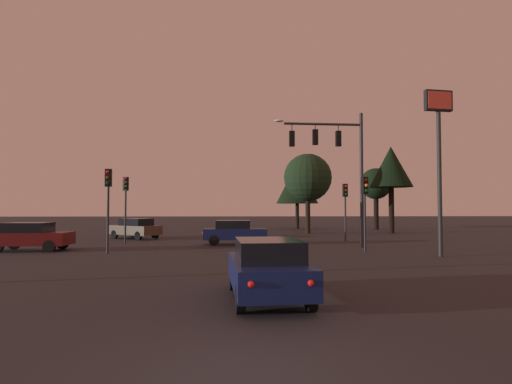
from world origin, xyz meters
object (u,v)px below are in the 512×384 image
Objects in this scene: car_nearside_lane at (268,268)px; tree_behind_sign at (391,167)px; tree_right_cluster at (376,184)px; car_crossing_right at (31,236)px; traffic_signal_mast_arm at (336,155)px; traffic_light_corner_right at (345,200)px; tree_center_horizon at (308,178)px; traffic_light_median at (125,196)px; car_crossing_left at (235,232)px; tree_left_far at (297,183)px; car_far_lane at (135,228)px; store_sign_illuminated at (439,136)px; traffic_light_far_side at (365,198)px; traffic_light_corner_left at (108,193)px.

car_nearside_lane is 30.71m from tree_behind_sign.
car_crossing_right is at bearing -140.77° from tree_right_cluster.
traffic_light_corner_right is (1.68, 4.57, -2.56)m from traffic_signal_mast_arm.
tree_center_horizon reaches higher than traffic_light_corner_right.
traffic_signal_mast_arm reaches higher than traffic_light_median.
traffic_signal_mast_arm is 5.51m from traffic_light_corner_right.
car_crossing_left is 0.55× the size of tree_left_far.
traffic_light_corner_right reaches higher than car_nearside_lane.
car_far_lane is at bearing 68.05° from car_crossing_right.
car_nearside_lane and car_crossing_right have the same top height.
car_crossing_left is 23.45m from tree_right_cluster.
traffic_signal_mast_arm is 21.99m from tree_right_cluster.
tree_center_horizon is at bearing -91.73° from tree_left_far.
traffic_light_far_side is at bearing 143.37° from store_sign_illuminated.
traffic_light_median is 1.06× the size of car_crossing_right.
tree_center_horizon is (-0.26, -8.63, -0.03)m from tree_left_far.
store_sign_illuminated reaches higher than car_far_lane.
tree_left_far reaches higher than car_nearside_lane.
car_crossing_left is (-0.95, 16.11, -0.00)m from car_nearside_lane.
car_nearside_lane is at bearing -99.24° from tree_left_far.
tree_right_cluster reaches higher than car_crossing_right.
car_far_lane is at bearing 150.60° from traffic_signal_mast_arm.
traffic_light_far_side is 0.49× the size of store_sign_illuminated.
traffic_light_median is 7.65m from car_crossing_left.
traffic_light_median is at bearing 115.13° from car_nearside_lane.
car_nearside_lane and car_crossing_left have the same top height.
store_sign_illuminated is (3.88, -4.60, 0.36)m from traffic_signal_mast_arm.
store_sign_illuminated is 26.82m from tree_left_far.
traffic_light_median is at bearing -85.97° from car_far_lane.
traffic_light_median is at bearing 164.26° from traffic_signal_mast_arm.
tree_center_horizon is at bearing 22.72° from car_far_lane.
store_sign_illuminated reaches higher than traffic_light_far_side.
traffic_light_corner_right is 15.54m from car_far_lane.
car_nearside_lane is 1.04× the size of car_crossing_right.
traffic_light_corner_right is at bearing 69.79° from traffic_signal_mast_arm.
tree_right_cluster reaches higher than car_far_lane.
tree_left_far reaches higher than car_crossing_right.
tree_right_cluster reaches higher than traffic_light_median.
traffic_signal_mast_arm is 1.96× the size of car_crossing_left.
tree_center_horizon is at bearing 39.72° from car_crossing_right.
traffic_light_corner_left is at bearing -178.97° from traffic_light_far_side.
store_sign_illuminated is 1.11× the size of tree_center_horizon.
tree_behind_sign reaches higher than traffic_light_far_side.
traffic_signal_mast_arm is at bearing -15.74° from traffic_light_median.
tree_behind_sign is 7.77m from tree_center_horizon.
traffic_light_corner_right is 8.19m from car_crossing_left.
traffic_light_far_side reaches higher than car_nearside_lane.
traffic_light_median is at bearing 51.89° from car_crossing_right.
traffic_light_median is 6.50m from car_crossing_right.
traffic_light_far_side is at bearing -89.69° from tree_left_far.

